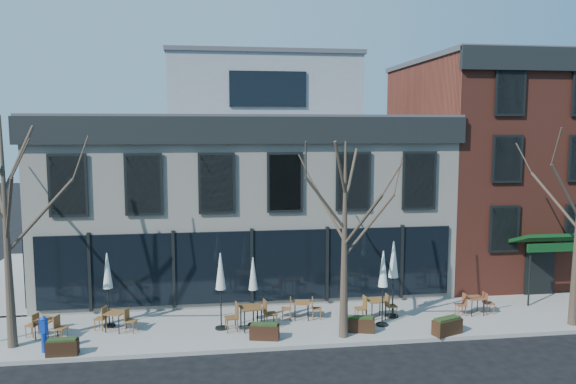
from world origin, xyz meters
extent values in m
plane|color=black|center=(0.00, 0.00, 0.00)|extent=(120.00, 120.00, 0.00)
cube|color=gray|center=(3.25, -2.15, 0.07)|extent=(33.50, 4.70, 0.15)
cube|color=gray|center=(-11.25, 6.00, 0.07)|extent=(4.50, 12.00, 0.15)
cube|color=silver|center=(0.00, 5.00, 4.00)|extent=(18.00, 10.00, 8.00)
cube|color=#47474C|center=(0.00, 5.00, 8.05)|extent=(18.30, 10.30, 0.30)
cube|color=black|center=(0.00, -0.12, 7.55)|extent=(18.30, 0.25, 1.10)
cube|color=black|center=(-9.12, 5.00, 7.55)|extent=(0.25, 10.30, 1.10)
cube|color=black|center=(0.00, -0.06, 1.90)|extent=(17.20, 0.12, 3.00)
cube|color=black|center=(-9.06, 4.00, 1.90)|extent=(0.12, 7.50, 3.00)
cube|color=gray|center=(1.00, 6.00, 9.60)|extent=(9.00, 6.50, 3.00)
cube|color=maroon|center=(13.00, 5.00, 5.50)|extent=(8.00, 10.00, 11.00)
cube|color=#47474C|center=(13.00, 5.00, 11.05)|extent=(8.20, 10.20, 0.25)
cube|color=black|center=(13.00, -0.12, 10.60)|extent=(8.20, 0.25, 1.00)
cube|color=#0C3714|center=(13.00, -0.85, 2.90)|extent=(3.20, 1.66, 0.67)
cube|color=black|center=(13.00, -0.05, 1.25)|extent=(1.40, 0.10, 2.50)
cone|color=#382B21|center=(-8.50, -3.20, 4.11)|extent=(0.34, 0.34, 7.92)
cylinder|color=#382B21|center=(-7.43, -3.01, 4.68)|extent=(2.23, 0.50, 2.48)
cylinder|color=#382B21|center=(-8.95, -2.23, 5.14)|extent=(1.03, 2.05, 2.14)
cylinder|color=#382B21|center=(-8.05, -4.16, 5.05)|extent=(1.03, 2.04, 2.28)
cone|color=#382B21|center=(3.00, -3.90, 3.67)|extent=(0.34, 0.34, 7.04)
cylinder|color=#382B21|center=(3.95, -3.73, 4.18)|extent=(2.00, 0.46, 2.21)
cylinder|color=#382B21|center=(2.60, -3.04, 4.59)|extent=(0.93, 1.84, 1.91)
cylinder|color=#382B21|center=(2.25, -4.17, 5.04)|extent=(1.61, 0.68, 1.97)
cylinder|color=#382B21|center=(3.40, -4.76, 4.51)|extent=(0.93, 1.83, 2.03)
cylinder|color=#382B21|center=(11.57, -2.99, 4.86)|extent=(0.98, 1.94, 2.03)
cylinder|color=#382B21|center=(11.20, -4.19, 5.35)|extent=(1.71, 0.71, 2.09)
cylinder|color=#0D34B1|center=(-7.28, -3.86, 0.49)|extent=(0.19, 0.19, 0.68)
cube|color=#0D34B1|center=(-7.28, -3.86, 1.07)|extent=(0.26, 0.24, 0.49)
cone|color=#0D34B1|center=(-7.28, -3.86, 1.37)|extent=(0.25, 0.25, 0.12)
cube|color=brown|center=(-7.57, -2.52, 0.83)|extent=(0.85, 0.85, 0.04)
cylinder|color=black|center=(-7.91, -2.66, 0.49)|extent=(0.04, 0.04, 0.67)
cylinder|color=black|center=(-7.43, -2.86, 0.49)|extent=(0.04, 0.04, 0.67)
cylinder|color=black|center=(-7.71, -2.18, 0.49)|extent=(0.04, 0.04, 0.67)
cylinder|color=black|center=(-7.23, -2.38, 0.49)|extent=(0.04, 0.04, 0.67)
cube|color=brown|center=(-5.23, -2.13, 0.84)|extent=(0.85, 0.85, 0.04)
cylinder|color=black|center=(-5.57, -2.29, 0.49)|extent=(0.04, 0.04, 0.69)
cylinder|color=black|center=(-5.06, -2.47, 0.49)|extent=(0.04, 0.04, 0.69)
cylinder|color=black|center=(-5.39, -1.79, 0.49)|extent=(0.04, 0.04, 0.69)
cylinder|color=black|center=(-4.88, -1.97, 0.49)|extent=(0.04, 0.04, 0.69)
cube|color=brown|center=(-0.24, -2.67, 0.99)|extent=(0.92, 0.92, 0.05)
cylinder|color=black|center=(-0.51, -3.03, 0.56)|extent=(0.05, 0.05, 0.83)
cylinder|color=black|center=(0.13, -2.94, 0.56)|extent=(0.05, 0.05, 0.83)
cylinder|color=black|center=(-0.61, -2.40, 0.56)|extent=(0.05, 0.05, 0.83)
cylinder|color=black|center=(0.03, -2.30, 0.56)|extent=(0.05, 0.05, 0.83)
cube|color=brown|center=(1.81, -1.81, 0.82)|extent=(0.73, 0.73, 0.04)
cylinder|color=black|center=(1.52, -2.03, 0.48)|extent=(0.04, 0.04, 0.66)
cylinder|color=black|center=(2.03, -2.11, 0.48)|extent=(0.04, 0.04, 0.66)
cylinder|color=black|center=(1.59, -1.52, 0.48)|extent=(0.04, 0.04, 0.66)
cylinder|color=black|center=(2.10, -1.60, 0.48)|extent=(0.04, 0.04, 0.66)
cube|color=brown|center=(4.74, -2.17, 0.88)|extent=(0.76, 0.76, 0.04)
cylinder|color=black|center=(4.48, -2.47, 0.51)|extent=(0.04, 0.04, 0.72)
cylinder|color=black|center=(5.04, -2.43, 0.51)|extent=(0.04, 0.04, 0.72)
cylinder|color=black|center=(4.44, -1.91, 0.51)|extent=(0.04, 0.04, 0.72)
cylinder|color=black|center=(5.00, -1.86, 0.51)|extent=(0.04, 0.04, 0.72)
cube|color=brown|center=(8.84, -2.25, 0.84)|extent=(0.68, 0.68, 0.04)
cylinder|color=black|center=(8.58, -2.52, 0.49)|extent=(0.04, 0.04, 0.68)
cylinder|color=black|center=(9.11, -2.50, 0.49)|extent=(0.04, 0.04, 0.68)
cylinder|color=black|center=(8.57, -2.00, 0.49)|extent=(0.04, 0.04, 0.68)
cylinder|color=black|center=(9.09, -1.98, 0.49)|extent=(0.04, 0.04, 0.68)
cylinder|color=black|center=(-5.55, -1.62, 0.18)|extent=(0.45, 0.45, 0.06)
cylinder|color=black|center=(-5.55, -1.62, 1.29)|extent=(0.05, 0.05, 2.27)
cone|color=silver|center=(-5.55, -1.62, 2.32)|extent=(0.37, 0.37, 1.34)
cylinder|color=black|center=(-1.35, -2.48, 0.18)|extent=(0.46, 0.46, 0.06)
cylinder|color=black|center=(-1.35, -2.48, 1.31)|extent=(0.05, 0.05, 2.32)
cone|color=silver|center=(-1.35, -2.48, 2.36)|extent=(0.38, 0.38, 1.37)
cylinder|color=black|center=(-0.12, -2.26, 0.18)|extent=(0.42, 0.42, 0.06)
cylinder|color=black|center=(-0.12, -2.26, 1.21)|extent=(0.05, 0.05, 2.11)
cone|color=beige|center=(-0.12, -2.26, 2.17)|extent=(0.35, 0.35, 1.25)
cylinder|color=black|center=(4.74, -2.97, 0.18)|extent=(0.46, 0.46, 0.06)
cylinder|color=black|center=(4.74, -2.97, 1.31)|extent=(0.05, 0.05, 2.32)
cone|color=white|center=(4.74, -2.97, 2.36)|extent=(0.38, 0.38, 1.37)
cylinder|color=black|center=(5.45, -2.08, 0.18)|extent=(0.49, 0.49, 0.07)
cylinder|color=black|center=(5.45, -2.08, 1.38)|extent=(0.06, 0.06, 2.46)
cone|color=silver|center=(5.45, -2.08, 2.49)|extent=(0.40, 0.40, 1.45)
cube|color=black|center=(-6.62, -4.20, 0.40)|extent=(1.01, 0.40, 0.51)
cube|color=#1E3314|center=(-6.62, -4.20, 0.68)|extent=(0.91, 0.32, 0.08)
cube|color=black|center=(0.15, -3.74, 0.41)|extent=(1.11, 0.65, 0.52)
cube|color=#1E3314|center=(0.15, -3.74, 0.69)|extent=(0.99, 0.54, 0.08)
cube|color=black|center=(3.74, -3.50, 0.41)|extent=(1.10, 0.67, 0.52)
cube|color=#1E3314|center=(3.74, -3.50, 0.69)|extent=(0.98, 0.56, 0.08)
cube|color=#331E11|center=(6.81, -4.20, 0.43)|extent=(1.21, 0.82, 0.56)
cube|color=#1E3314|center=(6.81, -4.20, 0.73)|extent=(1.07, 0.70, 0.09)
camera|label=1|loc=(-1.74, -22.94, 7.63)|focal=35.00mm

